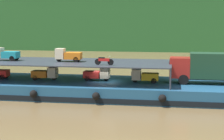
# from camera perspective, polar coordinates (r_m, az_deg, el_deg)

# --- Properties ---
(ground_plane) EXTENTS (400.00, 400.00, 0.00)m
(ground_plane) POSITION_cam_1_polar(r_m,az_deg,el_deg) (38.63, -1.10, -3.95)
(ground_plane) COLOR brown
(cargo_barge) EXTENTS (30.55, 9.22, 1.50)m
(cargo_barge) POSITION_cam_1_polar(r_m,az_deg,el_deg) (38.46, -1.11, -2.86)
(cargo_barge) COLOR navy
(cargo_barge) RESTS_ON ground
(covered_lorry) EXTENTS (7.89, 2.42, 3.10)m
(covered_lorry) POSITION_cam_1_polar(r_m,az_deg,el_deg) (37.82, 14.46, 0.46)
(covered_lorry) COLOR maroon
(covered_lorry) RESTS_ON cargo_barge
(cargo_rack) EXTENTS (21.35, 7.84, 2.00)m
(cargo_rack) POSITION_cam_1_polar(r_m,az_deg,el_deg) (38.96, -6.61, 1.22)
(cargo_rack) COLOR #2D333D
(cargo_rack) RESTS_ON cargo_barge
(mini_truck_lower_aft) EXTENTS (2.77, 1.25, 1.38)m
(mini_truck_lower_aft) POSITION_cam_1_polar(r_m,az_deg,el_deg) (39.77, -10.32, -0.53)
(mini_truck_lower_aft) COLOR orange
(mini_truck_lower_aft) RESTS_ON cargo_barge
(mini_truck_lower_mid) EXTENTS (2.78, 1.28, 1.38)m
(mini_truck_lower_mid) POSITION_cam_1_polar(r_m,az_deg,el_deg) (38.75, -2.31, -0.63)
(mini_truck_lower_mid) COLOR red
(mini_truck_lower_mid) RESTS_ON cargo_barge
(mini_truck_lower_fore) EXTENTS (2.74, 1.21, 1.38)m
(mini_truck_lower_fore) POSITION_cam_1_polar(r_m,az_deg,el_deg) (37.56, 5.09, -0.92)
(mini_truck_lower_fore) COLOR gold
(mini_truck_lower_fore) RESTS_ON cargo_barge
(mini_truck_upper_stern) EXTENTS (2.77, 1.24, 1.38)m
(mini_truck_upper_stern) POSITION_cam_1_polar(r_m,az_deg,el_deg) (41.35, -16.18, 2.39)
(mini_truck_upper_stern) COLOR teal
(mini_truck_upper_stern) RESTS_ON cargo_rack
(mini_truck_upper_mid) EXTENTS (2.77, 1.25, 1.38)m
(mini_truck_upper_mid) POSITION_cam_1_polar(r_m,az_deg,el_deg) (38.85, -6.85, 2.32)
(mini_truck_upper_mid) COLOR orange
(mini_truck_upper_mid) RESTS_ON cargo_rack
(motorcycle_upper_port) EXTENTS (1.90, 0.55, 0.87)m
(motorcycle_upper_port) POSITION_cam_1_polar(r_m,az_deg,el_deg) (35.67, -1.26, 1.48)
(motorcycle_upper_port) COLOR black
(motorcycle_upper_port) RESTS_ON cargo_rack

